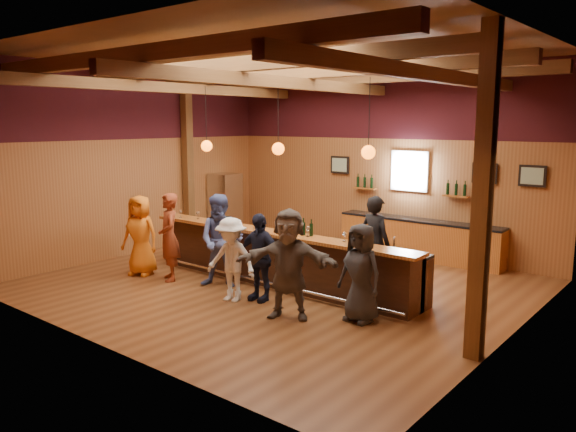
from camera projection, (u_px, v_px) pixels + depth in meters
The scene contains 27 objects.
room at pixel (280, 122), 10.73m from camera, with size 9.04×9.00×4.52m.
bar_counter at pixel (284, 258), 11.24m from camera, with size 6.30×1.07×1.11m.
back_bar_cabinet at pixel (418, 239), 13.25m from camera, with size 4.00×0.52×0.95m.
window at pixel (410, 171), 13.41m from camera, with size 0.95×0.09×0.95m.
framed_pictures at pixel (444, 171), 12.85m from camera, with size 5.35×0.05×0.45m.
wine_shelves at pixel (408, 189), 13.43m from camera, with size 3.00×0.18×0.30m.
pendant_lights at pixel (278, 148), 10.77m from camera, with size 4.24×0.24×1.37m.
stainless_fridge at pixel (225, 206), 15.60m from camera, with size 0.70×0.70×1.80m, color silver.
customer_orange at pixel (140, 235), 11.83m from camera, with size 0.83×0.54×1.70m, color orange.
customer_redvest at pixel (169, 237), 11.40m from camera, with size 0.66×0.43×1.80m, color maroon.
customer_denim at pixel (222, 241), 10.93m from camera, with size 0.89×0.70×1.84m, color #4A5995.
customer_white at pixel (231, 260), 10.08m from camera, with size 0.99×0.57×1.53m, color silver.
customer_navy at pixel (259, 257), 10.12m from camera, with size 0.94×0.39×1.60m, color black.
customer_brown at pixel (288, 264), 9.19m from camera, with size 1.70×0.54×1.83m, color #594F47.
customer_dark at pixel (361, 273), 9.04m from camera, with size 0.79×0.51×1.62m, color #28282A.
bartender at pixel (375, 243), 10.80m from camera, with size 0.67×0.44×1.83m, color black.
ice_bucket at pixel (283, 227), 10.71m from camera, with size 0.22×0.22×0.24m, color brown.
bottle_a at pixel (304, 228), 10.53m from camera, with size 0.07×0.07×0.33m.
bottle_b at pixel (311, 229), 10.44m from camera, with size 0.07×0.07×0.32m.
glass_a at pixel (180, 212), 12.46m from camera, with size 0.07×0.07×0.16m.
glass_b at pixel (198, 214), 12.28m from camera, with size 0.07×0.07×0.16m.
glass_c at pixel (213, 216), 11.83m from camera, with size 0.09×0.09×0.19m.
glass_d at pixel (225, 218), 11.59m from camera, with size 0.08×0.08×0.19m.
glass_e at pixel (262, 224), 11.05m from camera, with size 0.08×0.08×0.17m.
glass_f at pixel (308, 229), 10.39m from camera, with size 0.09×0.09×0.20m.
glass_g at pixel (344, 235), 9.98m from camera, with size 0.08×0.08×0.17m.
glass_h at pixel (368, 238), 9.61m from camera, with size 0.08×0.08×0.18m.
Camera 1 is at (6.95, -8.31, 3.22)m, focal length 35.00 mm.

